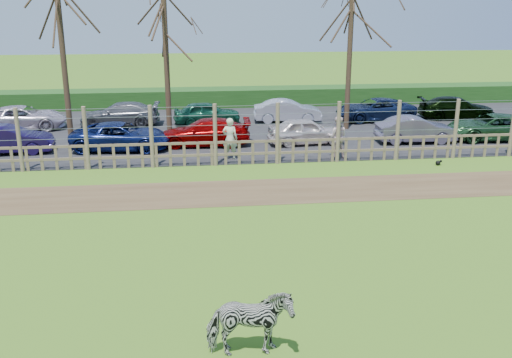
{
  "coord_description": "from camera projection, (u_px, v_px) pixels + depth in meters",
  "views": [
    {
      "loc": [
        -0.91,
        -14.13,
        6.35
      ],
      "look_at": [
        1.0,
        2.5,
        1.1
      ],
      "focal_mm": 40.0,
      "sensor_mm": 36.0,
      "label": 1
    }
  ],
  "objects": [
    {
      "name": "tree_left",
      "position": [
        59.0,
        18.0,
        24.86
      ],
      "size": [
        4.8,
        4.8,
        7.88
      ],
      "color": "#3D2B1E",
      "rests_on": "ground"
    },
    {
      "name": "dirt_strip",
      "position": [
        221.0,
        193.0,
        19.66
      ],
      "size": [
        34.0,
        2.8,
        0.01
      ],
      "primitive_type": "cube",
      "color": "brown",
      "rests_on": "ground"
    },
    {
      "name": "car_10",
      "position": [
        207.0,
        113.0,
        30.32
      ],
      "size": [
        3.67,
        1.83,
        1.2
      ],
      "primitive_type": "imported",
      "rotation": [
        0.0,
        0.0,
        1.69
      ],
      "color": "#175539",
      "rests_on": "asphalt"
    },
    {
      "name": "car_6",
      "position": [
        492.0,
        127.0,
        26.94
      ],
      "size": [
        4.47,
        2.35,
        1.2
      ],
      "primitive_type": "imported",
      "rotation": [
        0.0,
        0.0,
        4.63
      ],
      "color": "#234F28",
      "rests_on": "asphalt"
    },
    {
      "name": "car_12",
      "position": [
        375.0,
        109.0,
        31.28
      ],
      "size": [
        4.44,
        2.28,
        1.2
      ],
      "primitive_type": "imported",
      "rotation": [
        0.0,
        0.0,
        4.78
      ],
      "color": "#131E3F",
      "rests_on": "asphalt"
    },
    {
      "name": "car_4",
      "position": [
        306.0,
        131.0,
        26.12
      ],
      "size": [
        3.62,
        1.68,
        1.2
      ],
      "primitive_type": "imported",
      "rotation": [
        0.0,
        0.0,
        1.65
      ],
      "color": "silver",
      "rests_on": "asphalt"
    },
    {
      "name": "zebra",
      "position": [
        250.0,
        324.0,
        10.48
      ],
      "size": [
        1.59,
        0.74,
        1.34
      ],
      "primitive_type": "imported",
      "rotation": [
        0.0,
        0.0,
        1.58
      ],
      "color": "gray",
      "rests_on": "ground"
    },
    {
      "name": "car_1",
      "position": [
        9.0,
        140.0,
        24.49
      ],
      "size": [
        3.71,
        1.49,
        1.2
      ],
      "primitive_type": "imported",
      "rotation": [
        0.0,
        0.0,
        1.63
      ],
      "color": "#1B1041",
      "rests_on": "asphalt"
    },
    {
      "name": "tree_right",
      "position": [
        351.0,
        24.0,
        27.86
      ],
      "size": [
        4.8,
        4.8,
        7.35
      ],
      "color": "#3D2B1E",
      "rests_on": "ground"
    },
    {
      "name": "ground",
      "position": [
        230.0,
        247.0,
        15.39
      ],
      "size": [
        120.0,
        120.0,
        0.0
      ],
      "primitive_type": "plane",
      "color": "olive",
      "rests_on": "ground"
    },
    {
      "name": "hedge",
      "position": [
        206.0,
        98.0,
        35.61
      ],
      "size": [
        46.0,
        2.0,
        1.1
      ],
      "primitive_type": "cube",
      "color": "#1E4716",
      "rests_on": "ground"
    },
    {
      "name": "car_8",
      "position": [
        23.0,
        118.0,
        29.08
      ],
      "size": [
        4.47,
        2.35,
        1.2
      ],
      "primitive_type": "imported",
      "rotation": [
        0.0,
        0.0,
        1.66
      ],
      "color": "#C0B2C3",
      "rests_on": "asphalt"
    },
    {
      "name": "asphalt",
      "position": [
        210.0,
        130.0,
        29.13
      ],
      "size": [
        44.0,
        13.0,
        0.04
      ],
      "primitive_type": "cube",
      "color": "#232326",
      "rests_on": "ground"
    },
    {
      "name": "car_11",
      "position": [
        287.0,
        111.0,
        30.87
      ],
      "size": [
        3.72,
        1.52,
        1.2
      ],
      "primitive_type": "imported",
      "rotation": [
        0.0,
        0.0,
        1.5
      ],
      "color": "#B9B7C8",
      "rests_on": "asphalt"
    },
    {
      "name": "fence",
      "position": [
        215.0,
        146.0,
        22.74
      ],
      "size": [
        30.16,
        0.16,
        2.5
      ],
      "color": "brown",
      "rests_on": "ground"
    },
    {
      "name": "tree_mid",
      "position": [
        165.0,
        34.0,
        26.52
      ],
      "size": [
        4.8,
        4.8,
        6.83
      ],
      "color": "#3D2B1E",
      "rests_on": "ground"
    },
    {
      "name": "car_2",
      "position": [
        121.0,
        136.0,
        25.09
      ],
      "size": [
        4.48,
        2.38,
        1.2
      ],
      "primitive_type": "imported",
      "rotation": [
        0.0,
        0.0,
        1.48
      ],
      "color": "#0E1952",
      "rests_on": "asphalt"
    },
    {
      "name": "visitor_a",
      "position": [
        230.0,
        138.0,
        23.56
      ],
      "size": [
        0.71,
        0.56,
        1.72
      ],
      "primitive_type": "imported",
      "rotation": [
        0.0,
        0.0,
        2.89
      ],
      "color": "beige",
      "rests_on": "asphalt"
    },
    {
      "name": "crow",
      "position": [
        438.0,
        163.0,
        22.97
      ],
      "size": [
        0.26,
        0.2,
        0.22
      ],
      "color": "black",
      "rests_on": "ground"
    },
    {
      "name": "car_5",
      "position": [
        416.0,
        130.0,
        26.38
      ],
      "size": [
        3.68,
        1.38,
        1.2
      ],
      "primitive_type": "imported",
      "rotation": [
        0.0,
        0.0,
        1.54
      ],
      "color": "slate",
      "rests_on": "asphalt"
    },
    {
      "name": "car_3",
      "position": [
        205.0,
        132.0,
        25.84
      ],
      "size": [
        4.21,
        1.89,
        1.2
      ],
      "primitive_type": "imported",
      "rotation": [
        0.0,
        0.0,
        4.66
      ],
      "color": "#8B0203",
      "rests_on": "asphalt"
    },
    {
      "name": "car_9",
      "position": [
        120.0,
        114.0,
        30.02
      ],
      "size": [
        4.2,
        1.84,
        1.2
      ],
      "primitive_type": "imported",
      "rotation": [
        0.0,
        0.0,
        4.67
      ],
      "color": "#5A5A60",
      "rests_on": "asphalt"
    },
    {
      "name": "car_13",
      "position": [
        457.0,
        108.0,
        31.72
      ],
      "size": [
        4.33,
        2.24,
        1.2
      ],
      "primitive_type": "imported",
      "rotation": [
        0.0,
        0.0,
        1.43
      ],
      "color": "black",
      "rests_on": "asphalt"
    },
    {
      "name": "visitor_b",
      "position": [
        337.0,
        137.0,
        23.85
      ],
      "size": [
        0.99,
        0.86,
        1.72
      ],
      "primitive_type": "imported",
      "rotation": [
        0.0,
        0.0,
        2.85
      ],
      "color": "beige",
      "rests_on": "asphalt"
    }
  ]
}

